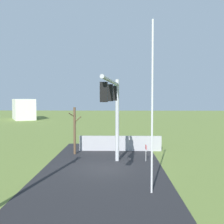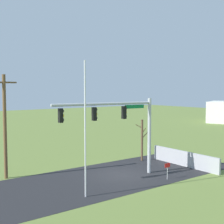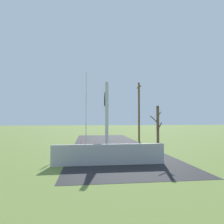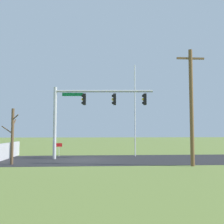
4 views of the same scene
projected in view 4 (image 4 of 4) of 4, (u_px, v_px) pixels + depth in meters
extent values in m
plane|color=olive|center=(81.00, 160.00, 21.55)|extent=(160.00, 160.00, 0.00)
cube|color=#232326|center=(130.00, 159.00, 21.84)|extent=(28.00, 8.00, 0.01)
cube|color=#B7B5AD|center=(42.00, 159.00, 22.24)|extent=(6.00, 6.00, 0.01)
cube|color=#A8A8AD|center=(6.00, 151.00, 22.32)|extent=(0.20, 7.23, 1.33)
cylinder|color=#B2B5BA|center=(55.00, 123.00, 22.53)|extent=(0.28, 0.28, 6.06)
cylinder|color=#B2B5BA|center=(104.00, 91.00, 22.71)|extent=(8.27, 0.85, 0.20)
cube|color=#0F7238|center=(73.00, 94.00, 22.70)|extent=(1.80, 0.17, 0.28)
cube|color=black|center=(84.00, 99.00, 22.66)|extent=(0.27, 0.38, 0.96)
sphere|color=black|center=(83.00, 96.00, 22.69)|extent=(0.22, 0.22, 0.22)
sphere|color=yellow|center=(83.00, 99.00, 22.67)|extent=(0.22, 0.22, 0.22)
sphere|color=black|center=(83.00, 103.00, 22.64)|extent=(0.22, 0.22, 0.22)
cube|color=black|center=(115.00, 99.00, 22.65)|extent=(0.27, 0.38, 0.96)
sphere|color=black|center=(113.00, 96.00, 22.67)|extent=(0.22, 0.22, 0.22)
sphere|color=yellow|center=(113.00, 99.00, 22.65)|extent=(0.22, 0.22, 0.22)
sphere|color=black|center=(113.00, 103.00, 22.63)|extent=(0.22, 0.22, 0.22)
cube|color=black|center=(145.00, 99.00, 22.64)|extent=(0.27, 0.38, 0.96)
sphere|color=black|center=(143.00, 96.00, 22.66)|extent=(0.22, 0.22, 0.22)
sphere|color=yellow|center=(143.00, 99.00, 22.64)|extent=(0.22, 0.22, 0.22)
sphere|color=black|center=(143.00, 103.00, 22.62)|extent=(0.22, 0.22, 0.22)
cylinder|color=silver|center=(135.00, 110.00, 24.89)|extent=(0.10, 0.10, 8.54)
cylinder|color=brown|center=(191.00, 107.00, 18.02)|extent=(0.26, 0.26, 7.88)
cube|color=brown|center=(190.00, 58.00, 18.26)|extent=(1.90, 0.12, 0.12)
cylinder|color=brown|center=(12.00, 136.00, 18.75)|extent=(0.20, 0.20, 3.91)
cylinder|color=brown|center=(7.00, 130.00, 18.75)|extent=(0.78, 0.07, 0.57)
cylinder|color=brown|center=(16.00, 117.00, 18.66)|extent=(0.54, 0.47, 0.39)
cylinder|color=brown|center=(14.00, 123.00, 19.09)|extent=(0.12, 0.61, 0.55)
cylinder|color=silver|center=(59.00, 152.00, 24.47)|extent=(0.04, 0.04, 0.90)
cube|color=red|center=(59.00, 145.00, 24.52)|extent=(0.56, 0.02, 0.32)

